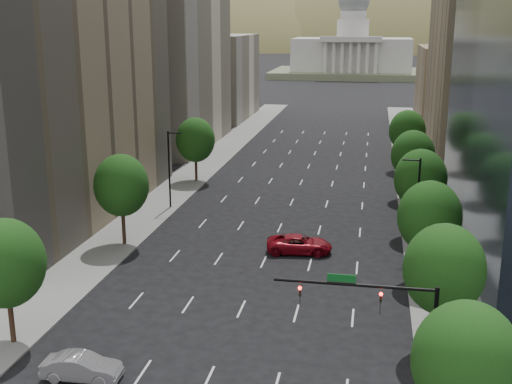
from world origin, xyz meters
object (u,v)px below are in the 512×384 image
Objects in this scene: capitol at (352,54)px; car_red_far at (299,244)px; traffic_signal at (389,315)px; car_silver at (82,367)px.

car_red_far is (2.88, -196.76, -7.73)m from capitol.
traffic_signal reaches higher than car_red_far.
capitol is 9.87× the size of car_red_far.
traffic_signal reaches higher than car_silver.
car_red_far is at bearing -26.02° from car_silver.
capitol reaches higher than traffic_signal.
car_silver is at bearing 150.59° from car_red_far.
car_red_far is (10.38, 24.30, 0.05)m from car_silver.
traffic_signal is 1.89× the size of car_silver.
car_silver is (-18.03, -1.35, -4.38)m from traffic_signal.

